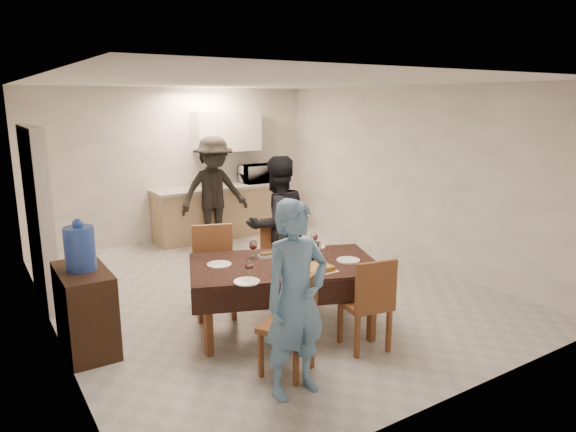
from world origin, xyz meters
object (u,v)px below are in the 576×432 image
(person_near, at_px, (296,299))
(person_far, at_px, (277,225))
(wine_bottle, at_px, (278,249))
(savoury_tart, at_px, (314,269))
(microwave, at_px, (258,174))
(person_kitchen, at_px, (214,192))
(console, at_px, (85,310))
(dining_table, at_px, (284,266))
(water_pitcher, at_px, (315,251))
(water_jug, at_px, (80,249))

(person_near, height_order, person_far, person_far)
(wine_bottle, bearing_deg, savoury_tart, -70.77)
(person_near, distance_m, person_far, 2.37)
(microwave, bearing_deg, person_near, 63.96)
(wine_bottle, distance_m, savoury_tart, 0.47)
(person_near, bearing_deg, wine_bottle, 63.46)
(microwave, xyz_separation_m, person_kitchen, (-1.08, -0.45, -0.17))
(console, height_order, person_near, person_near)
(console, relative_size, person_far, 0.51)
(dining_table, distance_m, console, 2.00)
(wine_bottle, xyz_separation_m, water_pitcher, (0.40, -0.10, -0.06))
(water_pitcher, relative_size, microwave, 0.31)
(water_pitcher, distance_m, person_kitchen, 3.49)
(water_jug, bearing_deg, console, 0.00)
(wine_bottle, height_order, person_kitchen, person_kitchen)
(dining_table, xyz_separation_m, person_near, (-0.55, -1.05, 0.11))
(dining_table, height_order, water_jug, water_jug)
(wine_bottle, distance_m, microwave, 4.26)
(person_kitchen, bearing_deg, console, -133.88)
(dining_table, relative_size, savoury_tart, 5.28)
(water_jug, relative_size, person_far, 0.24)
(person_near, distance_m, person_kitchen, 4.66)
(water_pitcher, relative_size, person_far, 0.10)
(dining_table, height_order, person_kitchen, person_kitchen)
(savoury_tart, bearing_deg, console, 151.37)
(wine_bottle, relative_size, person_kitchen, 0.17)
(wine_bottle, height_order, person_far, person_far)
(dining_table, height_order, console, console)
(savoury_tart, xyz_separation_m, person_near, (-0.65, -0.67, 0.05))
(console, distance_m, person_near, 2.21)
(water_pitcher, xyz_separation_m, microwave, (1.50, 3.91, 0.24))
(person_far, bearing_deg, water_pitcher, 78.67)
(wine_bottle, height_order, water_pitcher, wine_bottle)
(console, xyz_separation_m, water_jug, (0.00, 0.00, 0.62))
(water_jug, relative_size, person_near, 0.26)
(microwave, relative_size, person_near, 0.36)
(water_jug, height_order, wine_bottle, water_jug)
(water_jug, xyz_separation_m, microwave, (3.70, 3.18, 0.05))
(wine_bottle, bearing_deg, person_near, -114.44)
(water_pitcher, xyz_separation_m, person_kitchen, (0.42, 3.46, 0.07))
(savoury_tart, bearing_deg, water_jug, 151.37)
(console, height_order, water_jug, water_jug)
(dining_table, relative_size, microwave, 3.68)
(wine_bottle, distance_m, person_near, 1.21)
(water_pitcher, bearing_deg, wine_bottle, 165.96)
(savoury_tart, relative_size, microwave, 0.70)
(water_pitcher, bearing_deg, person_near, -131.99)
(water_pitcher, relative_size, person_kitchen, 0.10)
(water_pitcher, bearing_deg, person_kitchen, 83.02)
(wine_bottle, relative_size, water_pitcher, 1.67)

